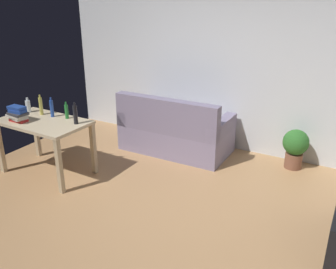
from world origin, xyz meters
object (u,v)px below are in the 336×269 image
object	(u,v)px
bottle_blue	(52,108)
bottle_clear	(28,106)
desk	(44,128)
bottle_dark	(75,114)
book_stack	(18,114)
potted_plant	(295,146)
bottle_squat	(41,106)
bottle_green	(67,111)
couch	(174,133)

from	to	relation	value
bottle_blue	bottle_clear	bearing A→B (deg)	-178.15
desk	bottle_dark	bearing A→B (deg)	16.13
bottle_dark	book_stack	bearing A→B (deg)	-157.55
potted_plant	bottle_squat	bearing A→B (deg)	-152.92
potted_plant	bottle_dark	bearing A→B (deg)	-146.08
potted_plant	bottle_squat	world-z (taller)	bottle_squat
bottle_squat	bottle_green	world-z (taller)	bottle_squat
bottle_clear	couch	bearing A→B (deg)	38.58
bottle_clear	bottle_dark	bearing A→B (deg)	-2.82
bottle_clear	bottle_blue	distance (m)	0.44
bottle_squat	book_stack	size ratio (longest dim) A/B	1.00
potted_plant	bottle_blue	bearing A→B (deg)	-151.43
bottle_clear	bottle_dark	distance (m)	0.92
bottle_squat	book_stack	world-z (taller)	bottle_squat
bottle_blue	book_stack	bearing A→B (deg)	-124.77
bottle_squat	bottle_clear	bearing A→B (deg)	-177.53
potted_plant	book_stack	world-z (taller)	book_stack
bottle_blue	bottle_dark	distance (m)	0.48
couch	desk	distance (m)	1.92
bottle_blue	bottle_dark	xyz separation A→B (m)	(0.47, -0.06, 0.01)
potted_plant	bottle_blue	world-z (taller)	bottle_blue
desk	bottle_blue	xyz separation A→B (m)	(-0.01, 0.18, 0.23)
couch	bottle_squat	bearing A→B (deg)	42.92
bottle_clear	bottle_blue	xyz separation A→B (m)	(0.44, 0.01, 0.03)
bottle_squat	book_stack	distance (m)	0.36
bottle_squat	bottle_blue	xyz separation A→B (m)	(0.20, 0.00, -0.00)
bottle_squat	bottle_blue	size ratio (longest dim) A/B	1.04
desk	couch	bearing A→B (deg)	52.83
bottle_squat	desk	bearing A→B (deg)	-40.48
desk	bottle_blue	world-z (taller)	bottle_blue
bottle_clear	bottle_green	distance (m)	0.67
bottle_blue	bottle_green	bearing A→B (deg)	10.72
desk	bottle_dark	distance (m)	0.54
couch	bottle_blue	world-z (taller)	bottle_blue
potted_plant	bottle_green	bearing A→B (deg)	-150.16
bottle_clear	book_stack	bearing A→B (deg)	-60.35
desk	bottle_blue	size ratio (longest dim) A/B	4.48
bottle_dark	book_stack	world-z (taller)	bottle_dark
desk	bottle_clear	size ratio (longest dim) A/B	5.79
bottle_blue	potted_plant	bearing A→B (deg)	28.57
bottle_blue	bottle_dark	bearing A→B (deg)	-7.17
couch	bottle_dark	world-z (taller)	bottle_dark
bottle_squat	bottle_dark	distance (m)	0.67
book_stack	bottle_squat	bearing A→B (deg)	82.15
desk	bottle_clear	world-z (taller)	bottle_clear
couch	bottle_green	xyz separation A→B (m)	(-0.97, -1.25, 0.55)
couch	bottle_squat	world-z (taller)	bottle_squat
potted_plant	bottle_clear	distance (m)	3.79
couch	desk	size ratio (longest dim) A/B	1.35
desk	potted_plant	size ratio (longest dim) A/B	2.14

